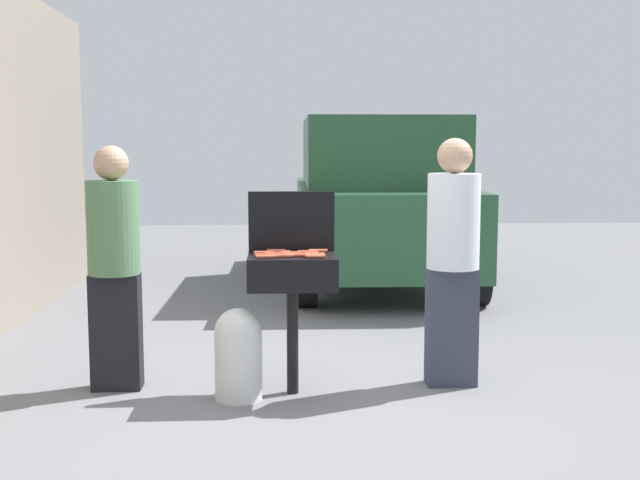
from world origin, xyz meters
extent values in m
plane|color=slate|center=(0.00, 0.00, 0.00)|extent=(24.00, 24.00, 0.00)
cylinder|color=black|center=(-0.20, 0.11, 0.37)|extent=(0.08, 0.08, 0.74)
cube|color=black|center=(-0.20, 0.11, 0.85)|extent=(0.60, 0.44, 0.22)
cube|color=black|center=(-0.20, 0.33, 1.17)|extent=(0.60, 0.05, 0.42)
cylinder|color=#C6593D|center=(-0.37, -0.04, 0.97)|extent=(0.13, 0.04, 0.03)
cylinder|color=#B74C33|center=(-0.39, 0.15, 0.97)|extent=(0.13, 0.04, 0.03)
cylinder|color=#C6593D|center=(-0.25, -0.01, 0.97)|extent=(0.13, 0.03, 0.03)
cylinder|color=#B74C33|center=(-0.31, 0.08, 0.97)|extent=(0.13, 0.04, 0.03)
cylinder|color=#C6593D|center=(-0.17, 0.02, 0.97)|extent=(0.13, 0.04, 0.03)
cylinder|color=#C6593D|center=(-0.01, 0.23, 0.97)|extent=(0.13, 0.03, 0.03)
cylinder|color=#B74C33|center=(-0.05, 0.04, 0.97)|extent=(0.13, 0.04, 0.03)
cylinder|color=#C6593D|center=(-0.21, 0.12, 0.97)|extent=(0.13, 0.04, 0.03)
cylinder|color=#B74C33|center=(-0.27, 0.18, 0.97)|extent=(0.13, 0.04, 0.03)
cylinder|color=#C6593D|center=(-0.05, -0.04, 0.97)|extent=(0.13, 0.03, 0.03)
cylinder|color=#AD4228|center=(-0.08, 0.11, 0.97)|extent=(0.13, 0.03, 0.03)
cylinder|color=#AD4228|center=(-0.09, 0.18, 0.97)|extent=(0.13, 0.03, 0.03)
cylinder|color=#B74C33|center=(-0.30, 0.25, 0.97)|extent=(0.13, 0.04, 0.03)
cylinder|color=#AD4228|center=(-0.38, 0.04, 0.97)|extent=(0.13, 0.03, 0.03)
cylinder|color=#AD4228|center=(-0.05, 0.00, 0.97)|extent=(0.13, 0.04, 0.03)
cylinder|color=silver|center=(-0.56, 0.00, 0.23)|extent=(0.32, 0.32, 0.46)
sphere|color=silver|center=(-0.56, 0.00, 0.46)|extent=(0.31, 0.31, 0.31)
cube|color=black|center=(-1.42, 0.27, 0.41)|extent=(0.34, 0.19, 0.81)
cylinder|color=#4C724C|center=(-1.42, 0.27, 1.13)|extent=(0.36, 0.36, 0.64)
sphere|color=tan|center=(-1.42, 0.27, 1.57)|extent=(0.24, 0.24, 0.24)
cube|color=#333847|center=(0.93, 0.24, 0.42)|extent=(0.35, 0.19, 0.84)
cylinder|color=silver|center=(0.93, 0.24, 1.17)|extent=(0.37, 0.37, 0.66)
sphere|color=tan|center=(0.93, 0.24, 1.62)|extent=(0.24, 0.24, 0.24)
cube|color=#234C2D|center=(0.93, 4.59, 0.77)|extent=(1.96, 4.43, 0.90)
cube|color=#234C2D|center=(0.93, 4.39, 1.62)|extent=(1.80, 2.62, 0.80)
cylinder|color=black|center=(1.81, 3.04, 0.32)|extent=(0.23, 0.64, 0.64)
cylinder|color=black|center=(0.01, 3.06, 0.32)|extent=(0.23, 0.64, 0.64)
cylinder|color=black|center=(1.86, 6.12, 0.32)|extent=(0.23, 0.64, 0.64)
cylinder|color=black|center=(0.05, 6.14, 0.32)|extent=(0.23, 0.64, 0.64)
camera|label=1|loc=(-0.30, -5.18, 1.68)|focal=44.41mm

